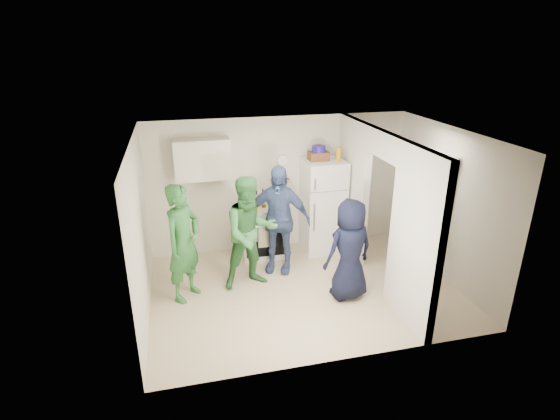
% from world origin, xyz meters
% --- Properties ---
extents(floor, '(4.80, 4.80, 0.00)m').
position_xyz_m(floor, '(0.00, 0.00, 0.00)').
color(floor, beige).
rests_on(floor, ground).
extents(wall_back, '(4.80, 0.00, 4.80)m').
position_xyz_m(wall_back, '(0.00, 1.70, 1.25)').
color(wall_back, silver).
rests_on(wall_back, floor).
extents(wall_front, '(4.80, 0.00, 4.80)m').
position_xyz_m(wall_front, '(0.00, -1.70, 1.25)').
color(wall_front, silver).
rests_on(wall_front, floor).
extents(wall_left, '(0.00, 3.40, 3.40)m').
position_xyz_m(wall_left, '(-2.40, 0.00, 1.25)').
color(wall_left, silver).
rests_on(wall_left, floor).
extents(wall_right, '(0.00, 3.40, 3.40)m').
position_xyz_m(wall_right, '(2.40, 0.00, 1.25)').
color(wall_right, silver).
rests_on(wall_right, floor).
extents(ceiling, '(4.80, 4.80, 0.00)m').
position_xyz_m(ceiling, '(0.00, 0.00, 2.50)').
color(ceiling, white).
rests_on(ceiling, wall_back).
extents(partition_pier_back, '(0.12, 1.20, 2.50)m').
position_xyz_m(partition_pier_back, '(1.20, 1.10, 1.25)').
color(partition_pier_back, silver).
rests_on(partition_pier_back, floor).
extents(partition_pier_front, '(0.12, 1.20, 2.50)m').
position_xyz_m(partition_pier_front, '(1.20, -1.10, 1.25)').
color(partition_pier_front, silver).
rests_on(partition_pier_front, floor).
extents(partition_header, '(0.12, 1.00, 0.40)m').
position_xyz_m(partition_header, '(1.20, 0.00, 2.30)').
color(partition_header, silver).
rests_on(partition_header, partition_pier_back).
extents(stove, '(0.81, 0.67, 0.96)m').
position_xyz_m(stove, '(-0.41, 1.37, 0.48)').
color(stove, white).
rests_on(stove, floor).
extents(upper_cabinet, '(0.95, 0.34, 0.70)m').
position_xyz_m(upper_cabinet, '(-1.40, 1.52, 1.85)').
color(upper_cabinet, silver).
rests_on(upper_cabinet, wall_back).
extents(fridge, '(0.72, 0.70, 1.75)m').
position_xyz_m(fridge, '(0.74, 1.34, 0.87)').
color(fridge, white).
rests_on(fridge, floor).
extents(wicker_basket, '(0.35, 0.25, 0.15)m').
position_xyz_m(wicker_basket, '(0.64, 1.39, 1.82)').
color(wicker_basket, brown).
rests_on(wicker_basket, fridge).
extents(blue_bowl, '(0.24, 0.24, 0.11)m').
position_xyz_m(blue_bowl, '(0.64, 1.39, 1.95)').
color(blue_bowl, navy).
rests_on(blue_bowl, wicker_basket).
extents(yellow_cup_stack_top, '(0.09, 0.09, 0.25)m').
position_xyz_m(yellow_cup_stack_top, '(0.96, 1.24, 1.87)').
color(yellow_cup_stack_top, orange).
rests_on(yellow_cup_stack_top, fridge).
extents(wall_clock, '(0.22, 0.02, 0.22)m').
position_xyz_m(wall_clock, '(0.05, 1.68, 1.70)').
color(wall_clock, white).
rests_on(wall_clock, wall_back).
extents(spice_shelf, '(0.35, 0.08, 0.03)m').
position_xyz_m(spice_shelf, '(0.00, 1.65, 1.35)').
color(spice_shelf, olive).
rests_on(spice_shelf, wall_back).
extents(nook_window, '(0.03, 0.70, 0.80)m').
position_xyz_m(nook_window, '(2.38, 0.20, 1.65)').
color(nook_window, black).
rests_on(nook_window, wall_right).
extents(nook_window_frame, '(0.04, 0.76, 0.86)m').
position_xyz_m(nook_window_frame, '(2.36, 0.20, 1.65)').
color(nook_window_frame, white).
rests_on(nook_window_frame, wall_right).
extents(nook_valance, '(0.04, 0.82, 0.18)m').
position_xyz_m(nook_valance, '(2.34, 0.20, 2.00)').
color(nook_valance, white).
rests_on(nook_valance, wall_right).
extents(yellow_cup_stack_stove, '(0.09, 0.09, 0.25)m').
position_xyz_m(yellow_cup_stack_stove, '(-0.53, 1.15, 1.09)').
color(yellow_cup_stack_stove, '#E8A313').
rests_on(yellow_cup_stack_stove, stove).
extents(red_cup, '(0.09, 0.09, 0.12)m').
position_xyz_m(red_cup, '(-0.19, 1.17, 1.02)').
color(red_cup, '#B0210B').
rests_on(red_cup, stove).
extents(person_green_left, '(0.77, 0.80, 1.84)m').
position_xyz_m(person_green_left, '(-1.83, 0.24, 0.92)').
color(person_green_left, '#2E6E2C').
rests_on(person_green_left, floor).
extents(person_green_center, '(1.00, 0.83, 1.84)m').
position_xyz_m(person_green_center, '(-0.79, 0.36, 0.92)').
color(person_green_center, '#347642').
rests_on(person_green_center, floor).
extents(person_denim, '(1.19, 0.89, 1.88)m').
position_xyz_m(person_denim, '(-0.25, 0.75, 0.94)').
color(person_denim, '#3D5D86').
rests_on(person_denim, floor).
extents(person_navy, '(0.87, 0.66, 1.60)m').
position_xyz_m(person_navy, '(0.60, -0.33, 0.80)').
color(person_navy, black).
rests_on(person_navy, floor).
extents(person_nook, '(0.83, 1.31, 1.93)m').
position_xyz_m(person_nook, '(2.10, 0.31, 0.96)').
color(person_nook, black).
rests_on(person_nook, floor).
extents(bottle_a, '(0.07, 0.07, 0.29)m').
position_xyz_m(bottle_a, '(-0.69, 1.50, 1.11)').
color(bottle_a, olive).
rests_on(bottle_a, stove).
extents(bottle_b, '(0.06, 0.06, 0.29)m').
position_xyz_m(bottle_b, '(-0.60, 1.28, 1.11)').
color(bottle_b, '#1D5723').
rests_on(bottle_b, stove).
extents(bottle_c, '(0.07, 0.07, 0.24)m').
position_xyz_m(bottle_c, '(-0.47, 1.53, 1.09)').
color(bottle_c, '#9A9EA7').
rests_on(bottle_c, stove).
extents(bottle_d, '(0.08, 0.08, 0.25)m').
position_xyz_m(bottle_d, '(-0.38, 1.31, 1.09)').
color(bottle_d, '#56420F').
rests_on(bottle_d, stove).
extents(bottle_e, '(0.06, 0.06, 0.24)m').
position_xyz_m(bottle_e, '(-0.31, 1.54, 1.09)').
color(bottle_e, silver).
rests_on(bottle_e, stove).
extents(bottle_f, '(0.07, 0.07, 0.28)m').
position_xyz_m(bottle_f, '(-0.23, 1.39, 1.10)').
color(bottle_f, '#163F1D').
rests_on(bottle_f, stove).
extents(bottle_g, '(0.07, 0.07, 0.28)m').
position_xyz_m(bottle_g, '(-0.13, 1.52, 1.11)').
color(bottle_g, olive).
rests_on(bottle_g, stove).
extents(bottle_h, '(0.07, 0.07, 0.29)m').
position_xyz_m(bottle_h, '(-0.69, 1.27, 1.11)').
color(bottle_h, '#B6BEC3').
rests_on(bottle_h, stove).
extents(bottle_i, '(0.07, 0.07, 0.29)m').
position_xyz_m(bottle_i, '(-0.37, 1.47, 1.11)').
color(bottle_i, '#57310E').
rests_on(bottle_i, stove).
extents(bottle_j, '(0.07, 0.07, 0.28)m').
position_xyz_m(bottle_j, '(-0.09, 1.29, 1.10)').
color(bottle_j, '#226021').
rests_on(bottle_j, stove).
extents(bottle_k, '(0.07, 0.07, 0.33)m').
position_xyz_m(bottle_k, '(-0.63, 1.42, 1.13)').
color(bottle_k, brown).
rests_on(bottle_k, stove).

